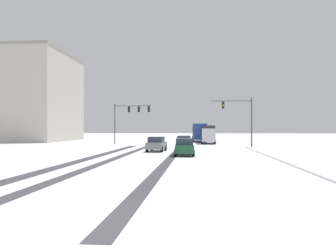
# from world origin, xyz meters

# --- Properties ---
(ground_plane) EXTENTS (300.00, 300.00, 0.00)m
(ground_plane) POSITION_xyz_m (0.00, 0.00, 0.00)
(ground_plane) COLOR white
(wheel_track_left_lane) EXTENTS (0.74, 38.71, 0.01)m
(wheel_track_left_lane) POSITION_xyz_m (0.78, 17.60, 0.00)
(wheel_track_left_lane) COLOR #424247
(wheel_track_left_lane) RESTS_ON ground
(wheel_track_right_lane) EXTENTS (1.07, 38.71, 0.01)m
(wheel_track_right_lane) POSITION_xyz_m (-6.13, 17.60, 0.00)
(wheel_track_right_lane) COLOR #424247
(wheel_track_right_lane) RESTS_ON ground
(wheel_track_center) EXTENTS (0.82, 38.71, 0.01)m
(wheel_track_center) POSITION_xyz_m (-3.91, 17.60, 0.00)
(wheel_track_center) COLOR #424247
(wheel_track_center) RESTS_ON ground
(sidewalk_kerb_right) EXTENTS (4.00, 38.71, 0.12)m
(sidewalk_kerb_right) POSITION_xyz_m (11.45, 15.84, 0.06)
(sidewalk_kerb_right) COLOR white
(sidewalk_kerb_right) RESTS_ON ground
(traffic_signal_near_right) EXTENTS (5.30, 0.47, 6.50)m
(traffic_signal_near_right) POSITION_xyz_m (8.64, 33.14, 4.38)
(traffic_signal_near_right) COLOR #47474C
(traffic_signal_near_right) RESTS_ON ground
(traffic_signal_far_left) EXTENTS (5.93, 0.59, 6.50)m
(traffic_signal_far_left) POSITION_xyz_m (-7.70, 41.07, 4.79)
(traffic_signal_far_left) COLOR #47474C
(traffic_signal_far_left) RESTS_ON ground
(car_silver_lead) EXTENTS (1.94, 4.15, 1.62)m
(car_silver_lead) POSITION_xyz_m (1.41, 31.63, 0.82)
(car_silver_lead) COLOR #B7BABF
(car_silver_lead) RESTS_ON ground
(car_grey_second) EXTENTS (2.02, 4.19, 1.62)m
(car_grey_second) POSITION_xyz_m (-1.44, 26.35, 0.82)
(car_grey_second) COLOR slate
(car_grey_second) RESTS_ON ground
(car_dark_green_third) EXTENTS (1.97, 4.17, 1.62)m
(car_dark_green_third) POSITION_xyz_m (1.85, 21.33, 0.82)
(car_dark_green_third) COLOR #194C2D
(car_dark_green_third) RESTS_ON ground
(bus_oncoming) EXTENTS (2.86, 11.06, 3.38)m
(bus_oncoming) POSITION_xyz_m (3.43, 53.45, 1.99)
(bus_oncoming) COLOR #284793
(bus_oncoming) RESTS_ON ground
(box_truck_delivery) EXTENTS (2.39, 7.43, 3.02)m
(box_truck_delivery) POSITION_xyz_m (4.90, 44.91, 1.63)
(box_truck_delivery) COLOR #B7BABF
(box_truck_delivery) RESTS_ON ground
(office_building_far_left_block) EXTENTS (18.53, 18.13, 17.72)m
(office_building_far_left_block) POSITION_xyz_m (-31.75, 52.87, 8.87)
(office_building_far_left_block) COLOR #B2ADA3
(office_building_far_left_block) RESTS_ON ground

